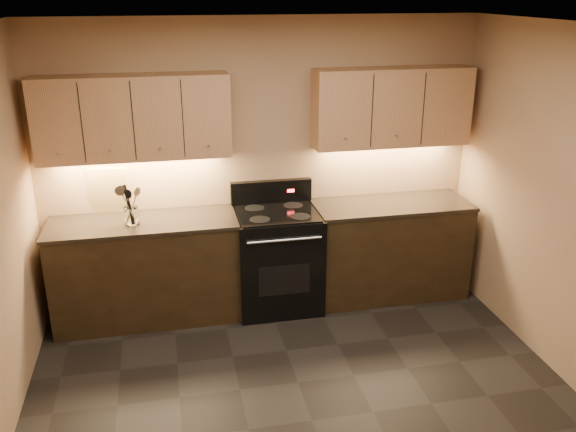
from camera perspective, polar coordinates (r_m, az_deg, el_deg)
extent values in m
plane|color=black|center=(4.46, 2.26, -18.58)|extent=(4.00, 4.00, 0.00)
plane|color=silver|center=(3.46, 2.88, 16.97)|extent=(4.00, 4.00, 0.00)
cube|color=tan|center=(5.63, -2.49, 4.95)|extent=(4.00, 0.04, 2.60)
cube|color=black|center=(5.58, -13.09, -5.07)|extent=(1.60, 0.60, 0.90)
cube|color=#31291F|center=(5.40, -13.49, -0.61)|extent=(1.62, 0.62, 0.03)
cube|color=black|center=(5.94, 9.44, -3.16)|extent=(1.44, 0.60, 0.90)
cube|color=#31291F|center=(5.77, 9.70, 1.07)|extent=(1.46, 0.62, 0.03)
cube|color=black|center=(5.63, -1.01, -4.14)|extent=(0.76, 0.65, 0.92)
cube|color=black|center=(5.45, -1.04, 0.30)|extent=(0.70, 0.60, 0.01)
cube|color=black|center=(5.68, -1.59, 2.27)|extent=(0.76, 0.07, 0.22)
cube|color=red|center=(5.68, 0.26, 2.38)|extent=(0.06, 0.00, 0.03)
cylinder|color=silver|center=(5.19, -0.32, -2.28)|extent=(0.65, 0.02, 0.02)
cube|color=black|center=(5.36, -0.34, -6.03)|extent=(0.46, 0.00, 0.28)
cylinder|color=black|center=(5.28, -2.65, -0.33)|extent=(0.18, 0.18, 0.00)
cylinder|color=black|center=(5.35, 1.16, -0.04)|extent=(0.18, 0.18, 0.00)
cylinder|color=black|center=(5.56, -3.15, 0.76)|extent=(0.18, 0.18, 0.00)
cylinder|color=black|center=(5.62, 0.47, 1.02)|extent=(0.18, 0.18, 0.00)
cube|color=tan|center=(5.30, -14.26, 8.92)|extent=(1.60, 0.30, 0.70)
cube|color=tan|center=(5.68, 9.70, 10.01)|extent=(1.44, 0.30, 0.70)
cube|color=#B2B5BA|center=(5.62, -15.65, 2.25)|extent=(0.08, 0.01, 0.12)
cylinder|color=white|center=(5.32, -14.44, 0.04)|extent=(0.16, 0.16, 0.15)
cylinder|color=white|center=(5.35, -14.37, -0.65)|extent=(0.12, 0.12, 0.02)
cube|color=#D8B874|center=(5.59, -16.37, 2.32)|extent=(0.34, 0.12, 0.43)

